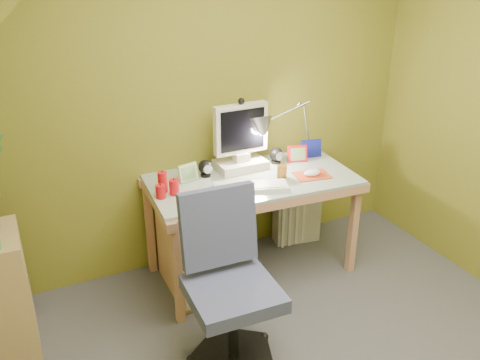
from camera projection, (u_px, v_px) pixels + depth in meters
name	position (u px, v px, depth m)	size (l,w,h in m)	color
wall_back	(202.00, 100.00, 3.42)	(3.20, 0.01, 2.40)	olive
slope_ceiling	(73.00, 53.00, 1.44)	(1.10, 3.20, 1.10)	white
desk	(252.00, 226.00, 3.54)	(1.37, 0.68, 0.73)	tan
monitor	(241.00, 132.00, 3.42)	(0.39, 0.22, 0.53)	silver
speaker_left	(205.00, 168.00, 3.39)	(0.10, 0.10, 0.12)	black
speaker_right	(276.00, 155.00, 3.60)	(0.10, 0.10, 0.12)	black
keyboard	(251.00, 186.00, 3.23)	(0.47, 0.15, 0.02)	white
mousepad	(312.00, 175.00, 3.42)	(0.23, 0.16, 0.01)	#BE3F1D
mouse	(312.00, 173.00, 3.41)	(0.12, 0.08, 0.04)	white
amber_tumbler	(282.00, 172.00, 3.37)	(0.07, 0.07, 0.08)	#9A6316
candle_cluster	(165.00, 184.00, 3.13)	(0.18, 0.15, 0.13)	red
photo_frame_red	(297.00, 154.00, 3.62)	(0.14, 0.02, 0.12)	red
photo_frame_blue	(311.00, 148.00, 3.71)	(0.15, 0.02, 0.13)	navy
photo_frame_green	(188.00, 173.00, 3.32)	(0.14, 0.02, 0.12)	#AFDA96
desk_lamp	(298.00, 117.00, 3.58)	(0.59, 0.25, 0.63)	#AAAAAE
side_ledge	(3.00, 293.00, 2.84)	(0.27, 0.42, 0.74)	tan
task_chair	(233.00, 291.00, 2.68)	(0.53, 0.53, 0.95)	#404669
radiator	(296.00, 220.00, 4.00)	(0.35, 0.14, 0.35)	silver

